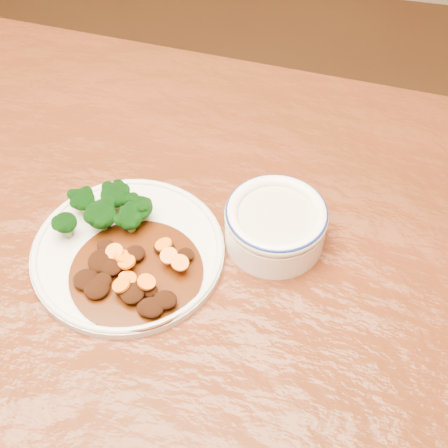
# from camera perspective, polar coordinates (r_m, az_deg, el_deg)

# --- Properties ---
(dining_table) EXTENTS (1.56, 1.01, 0.75)m
(dining_table) POSITION_cam_1_polar(r_m,az_deg,el_deg) (0.84, -11.87, -6.95)
(dining_table) COLOR #59220F
(dining_table) RESTS_ON ground
(dinner_plate) EXTENTS (0.23, 0.23, 0.01)m
(dinner_plate) POSITION_cam_1_polar(r_m,az_deg,el_deg) (0.76, -8.77, -2.45)
(dinner_plate) COLOR silver
(dinner_plate) RESTS_ON dining_table
(broccoli_florets) EXTENTS (0.11, 0.09, 0.04)m
(broccoli_florets) POSITION_cam_1_polar(r_m,az_deg,el_deg) (0.78, -10.74, 1.34)
(broccoli_florets) COLOR #81A454
(broccoli_florets) RESTS_ON dinner_plate
(mince_stew) EXTENTS (0.16, 0.16, 0.03)m
(mince_stew) POSITION_cam_1_polar(r_m,az_deg,el_deg) (0.73, -8.59, -4.72)
(mince_stew) COLOR #462007
(mince_stew) RESTS_ON dinner_plate
(dip_bowl) EXTENTS (0.12, 0.12, 0.06)m
(dip_bowl) POSITION_cam_1_polar(r_m,az_deg,el_deg) (0.75, 4.73, 0.06)
(dip_bowl) COLOR white
(dip_bowl) RESTS_ON dining_table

